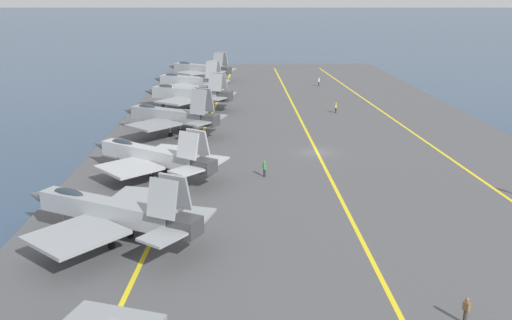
{
  "coord_description": "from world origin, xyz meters",
  "views": [
    {
      "loc": [
        -64.05,
        9.58,
        18.81
      ],
      "look_at": [
        -11.33,
        7.93,
        2.9
      ],
      "focal_mm": 38.0,
      "sensor_mm": 36.0,
      "label": 1
    }
  ],
  "objects": [
    {
      "name": "ground_plane",
      "position": [
        0.0,
        0.0,
        0.0
      ],
      "size": [
        2000.0,
        2000.0,
        0.0
      ],
      "primitive_type": "plane",
      "color": "#2D425B"
    },
    {
      "name": "carrier_deck",
      "position": [
        0.0,
        0.0,
        0.2
      ],
      "size": [
        183.45,
        55.78,
        0.4
      ],
      "primitive_type": "cube",
      "color": "#4C4C4F",
      "rests_on": "ground"
    },
    {
      "name": "deck_stripe_foul_line",
      "position": [
        0.0,
        -15.34,
        0.4
      ],
      "size": [
        164.99,
        6.8,
        0.01
      ],
      "primitive_type": "cube",
      "rotation": [
        0.0,
        0.0,
        0.04
      ],
      "color": "yellow",
      "rests_on": "carrier_deck"
    },
    {
      "name": "deck_stripe_centerline",
      "position": [
        0.0,
        0.0,
        0.4
      ],
      "size": [
        165.11,
        0.36,
        0.01
      ],
      "primitive_type": "cube",
      "color": "yellow",
      "rests_on": "carrier_deck"
    },
    {
      "name": "deck_stripe_edge_line",
      "position": [
        0.0,
        15.34,
        0.4
      ],
      "size": [
        164.91,
        8.72,
        0.01
      ],
      "primitive_type": "cube",
      "rotation": [
        0.0,
        0.0,
        -0.05
      ],
      "color": "yellow",
      "rests_on": "carrier_deck"
    },
    {
      "name": "parked_jet_third",
      "position": [
        -24.92,
        19.57,
        2.99
      ],
      "size": [
        14.04,
        16.27,
        6.2
      ],
      "color": "gray",
      "rests_on": "carrier_deck"
    },
    {
      "name": "parked_jet_fourth",
      "position": [
        -8.62,
        18.9,
        2.69
      ],
      "size": [
        13.44,
        16.15,
        5.74
      ],
      "color": "#A8AAAF",
      "rests_on": "carrier_deck"
    },
    {
      "name": "parked_jet_fifth",
      "position": [
        9.68,
        19.14,
        3.1
      ],
      "size": [
        13.82,
        15.55,
        6.86
      ],
      "color": "gray",
      "rests_on": "carrier_deck"
    },
    {
      "name": "parked_jet_sixth",
      "position": [
        27.49,
        18.33,
        3.03
      ],
      "size": [
        13.77,
        16.57,
        6.46
      ],
      "color": "gray",
      "rests_on": "carrier_deck"
    },
    {
      "name": "parked_jet_seventh",
      "position": [
        43.49,
        19.42,
        2.87
      ],
      "size": [
        13.05,
        16.08,
        6.67
      ],
      "color": "#93999E",
      "rests_on": "carrier_deck"
    },
    {
      "name": "parked_jet_eighth",
      "position": [
        61.47,
        18.69,
        3.04
      ],
      "size": [
        13.2,
        16.62,
        6.63
      ],
      "color": "gray",
      "rests_on": "carrier_deck"
    },
    {
      "name": "crew_white_vest",
      "position": [
        51.61,
        -7.6,
        1.38
      ],
      "size": [
        0.41,
        0.3,
        1.79
      ],
      "color": "#383328",
      "rests_on": "carrier_deck"
    },
    {
      "name": "crew_green_vest",
      "position": [
        -9.26,
        6.96,
        1.37
      ],
      "size": [
        0.44,
        0.35,
        1.77
      ],
      "color": "#232328",
      "rests_on": "carrier_deck"
    },
    {
      "name": "crew_brown_vest",
      "position": [
        -36.76,
        -3.55,
        1.36
      ],
      "size": [
        0.46,
        0.43,
        1.74
      ],
      "color": "#383328",
      "rests_on": "carrier_deck"
    },
    {
      "name": "crew_yellow_vest",
      "position": [
        23.66,
        -6.41,
        1.34
      ],
      "size": [
        0.4,
        0.29,
        1.7
      ],
      "color": "#232328",
      "rests_on": "carrier_deck"
    }
  ]
}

